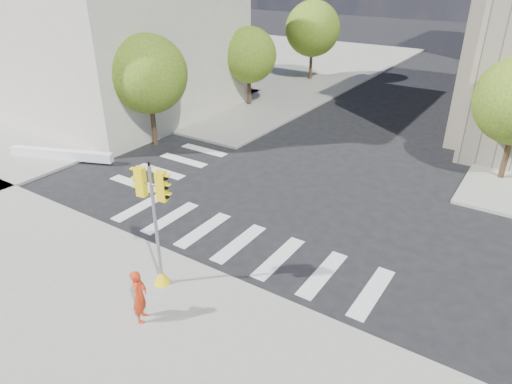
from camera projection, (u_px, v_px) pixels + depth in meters
ground at (269, 222)px, 19.21m from camera, size 160.00×160.00×0.00m
sidewalk_far_left at (239, 65)px, 48.38m from camera, size 28.00×40.00×0.15m
classical_building at (90, 15)px, 32.11m from camera, size 19.00×15.00×12.70m
tree_lw_near at (148, 74)px, 25.46m from camera, size 4.40×4.40×6.41m
tree_lw_mid at (249, 55)px, 33.11m from camera, size 4.00×4.00×5.77m
tree_lw_far at (313, 29)px, 40.21m from camera, size 4.80×4.80×6.95m
traffic_signal at (157, 236)px, 14.51m from camera, size 1.08×0.56×4.41m
photographer at (140, 296)px, 13.41m from camera, size 0.68×0.76×1.75m
planter_wall at (61, 154)px, 24.95m from camera, size 5.72×2.61×0.50m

